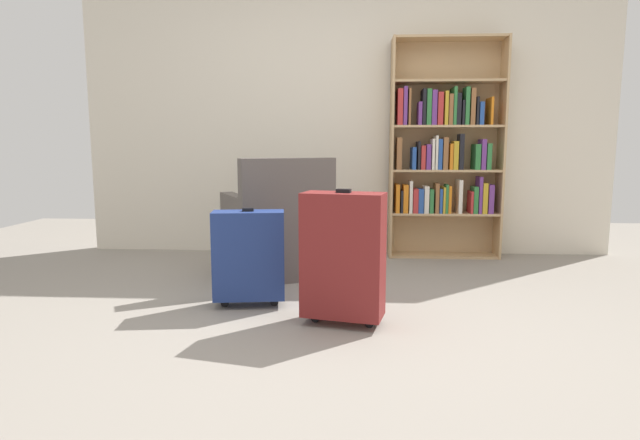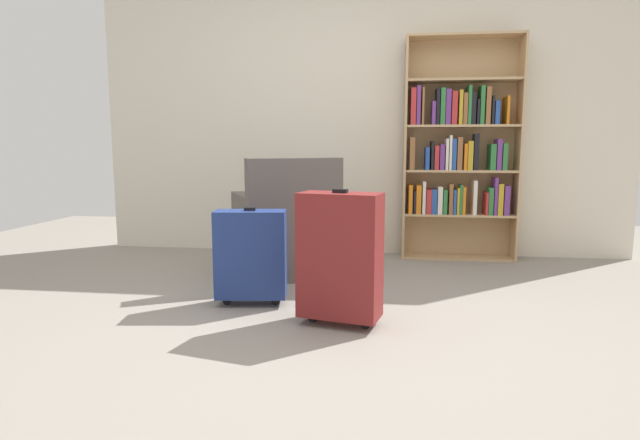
# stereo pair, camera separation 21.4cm
# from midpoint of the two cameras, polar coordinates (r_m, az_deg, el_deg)

# --- Properties ---
(ground_plane) EXTENTS (8.41, 8.41, 0.00)m
(ground_plane) POSITION_cam_midpoint_polar(r_m,az_deg,el_deg) (2.78, 0.09, -12.46)
(ground_plane) COLOR gray
(back_wall) EXTENTS (4.80, 0.10, 2.60)m
(back_wall) POSITION_cam_midpoint_polar(r_m,az_deg,el_deg) (4.81, 1.62, 11.92)
(back_wall) COLOR beige
(back_wall) RESTS_ON ground
(bookshelf) EXTENTS (0.97, 0.25, 1.91)m
(bookshelf) POSITION_cam_midpoint_polar(r_m,az_deg,el_deg) (4.67, 12.21, 7.51)
(bookshelf) COLOR tan
(bookshelf) RESTS_ON ground
(armchair) EXTENTS (0.94, 0.94, 0.90)m
(armchair) POSITION_cam_midpoint_polar(r_m,az_deg,el_deg) (3.97, -6.28, -1.55)
(armchair) COLOR #59514C
(armchair) RESTS_ON ground
(mug) EXTENTS (0.12, 0.08, 0.10)m
(mug) POSITION_cam_midpoint_polar(r_m,az_deg,el_deg) (4.09, 0.65, -5.05)
(mug) COLOR #1959A5
(mug) RESTS_ON ground
(suitcase_dark_red) EXTENTS (0.48, 0.31, 0.75)m
(suitcase_dark_red) POSITION_cam_midpoint_polar(r_m,az_deg,el_deg) (2.81, 0.41, -3.93)
(suitcase_dark_red) COLOR maroon
(suitcase_dark_red) RESTS_ON ground
(suitcase_navy_blue) EXTENTS (0.45, 0.24, 0.61)m
(suitcase_navy_blue) POSITION_cam_midpoint_polar(r_m,az_deg,el_deg) (3.20, -9.79, -3.88)
(suitcase_navy_blue) COLOR navy
(suitcase_navy_blue) RESTS_ON ground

